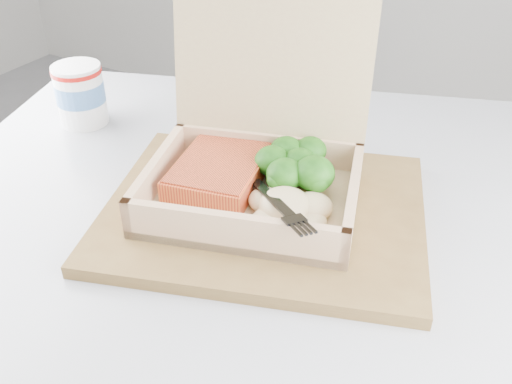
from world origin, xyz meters
The scene contains 9 objects.
cafe_table centered at (0.21, 0.33, 0.55)m, with size 1.05×1.05×0.74m.
serving_tray centered at (0.21, 0.37, 0.75)m, with size 0.36×0.28×0.02m, color brown.
takeout_container centered at (0.19, 0.40, 0.81)m, with size 0.28×0.27×0.22m.
salmon_fillet centered at (0.15, 0.38, 0.78)m, with size 0.10×0.13×0.03m, color #D16628.
broccoli_pile centered at (0.23, 0.42, 0.79)m, with size 0.11×0.11×0.04m, color #2E7F1C, non-canonical shape.
mashed_potatoes centered at (0.25, 0.35, 0.78)m, with size 0.09×0.08×0.03m, color #CDBB85.
plastic_fork centered at (0.22, 0.35, 0.79)m, with size 0.12×0.11×0.02m.
paper_cup centered at (-0.13, 0.45, 0.79)m, with size 0.07×0.07×0.09m.
receipt centered at (0.17, 0.57, 0.74)m, with size 0.08×0.15×0.00m, color white.
Camera 1 is at (0.46, -0.09, 1.13)m, focal length 40.00 mm.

